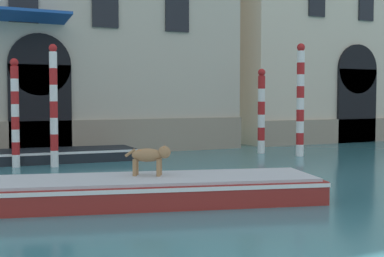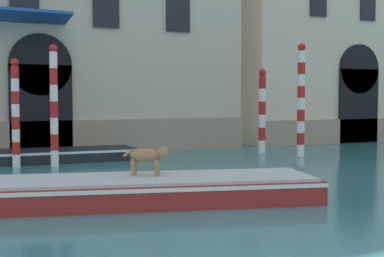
% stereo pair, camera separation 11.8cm
% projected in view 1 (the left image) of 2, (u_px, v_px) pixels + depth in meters
% --- Properties ---
extents(boat_foreground, '(7.61, 3.84, 0.53)m').
position_uv_depth(boat_foreground, '(143.00, 189.00, 10.97)').
color(boat_foreground, maroon).
rests_on(boat_foreground, ground_plane).
extents(dog_on_deck, '(0.87, 0.61, 0.65)m').
position_uv_depth(dog_on_deck, '(151.00, 156.00, 11.16)').
color(dog_on_deck, '#997047').
rests_on(dog_on_deck, boat_foreground).
extents(boat_moored_near_palazzo, '(6.47, 2.14, 0.42)m').
position_uv_depth(boat_moored_near_palazzo, '(39.00, 156.00, 17.91)').
color(boat_moored_near_palazzo, black).
rests_on(boat_moored_near_palazzo, ground_plane).
extents(mooring_pole_0, '(0.29, 0.29, 4.16)m').
position_uv_depth(mooring_pole_0, '(300.00, 99.00, 19.68)').
color(mooring_pole_0, white).
rests_on(mooring_pole_0, ground_plane).
extents(mooring_pole_1, '(0.25, 0.25, 3.38)m').
position_uv_depth(mooring_pole_1, '(15.00, 112.00, 16.55)').
color(mooring_pole_1, white).
rests_on(mooring_pole_1, ground_plane).
extents(mooring_pole_2, '(0.29, 0.29, 3.29)m').
position_uv_depth(mooring_pole_2, '(261.00, 111.00, 20.75)').
color(mooring_pole_2, white).
rests_on(mooring_pole_2, ground_plane).
extents(mooring_pole_3, '(0.25, 0.25, 3.82)m').
position_uv_depth(mooring_pole_3, '(54.00, 105.00, 16.61)').
color(mooring_pole_3, white).
rests_on(mooring_pole_3, ground_plane).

